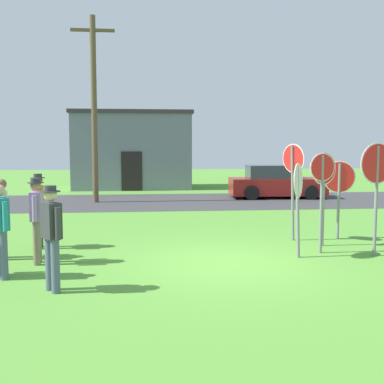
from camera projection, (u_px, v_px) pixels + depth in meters
The scene contains 16 objects.
ground_plane at pixel (226, 264), 9.58m from camera, with size 80.00×80.00×0.00m, color #518E33.
street_asphalt at pixel (182, 201), 20.52m from camera, with size 60.00×6.40×0.01m, color #38383A.
building_background at pixel (132, 150), 27.09m from camera, with size 6.65×4.19×4.32m.
utility_pole at pixel (94, 106), 19.77m from camera, with size 1.80×0.24×7.73m.
parked_car_on_street at pixel (276, 183), 21.87m from camera, with size 4.39×2.18×1.51m.
stop_sign_nearest at pixel (324, 182), 11.16m from camera, with size 0.71×0.34×2.23m.
stop_sign_low_front at pixel (322, 187), 10.41m from camera, with size 0.61×0.16×2.22m.
stop_sign_leaning_right at pixel (298, 194), 10.01m from camera, with size 0.42×0.64×2.01m.
stop_sign_center_cluster at pixel (339, 186), 12.03m from camera, with size 0.82×0.16×2.00m.
stop_sign_rear_left at pixel (293, 175), 11.80m from camera, with size 0.37×0.66×2.43m.
stop_sign_rear_right at pixel (377, 178), 10.10m from camera, with size 0.86×0.25×2.45m.
person_in_blue at pixel (39, 206), 10.96m from camera, with size 0.31×0.57×1.74m.
person_in_dark_shirt at pixel (52, 232), 7.65m from camera, with size 0.39×0.48×1.74m.
person_with_sunhat at pixel (36, 215), 9.48m from camera, with size 0.32×0.57×1.74m.
person_holding_notes at pixel (3, 214), 9.91m from camera, with size 0.31×0.55×1.69m.
person_in_teal at pixel (0, 226), 8.41m from camera, with size 0.39×0.48×1.69m.
Camera 1 is at (-1.64, -9.28, 2.36)m, focal length 44.35 mm.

